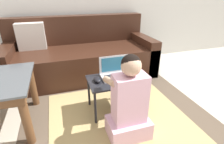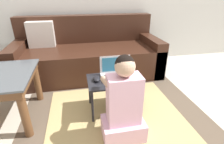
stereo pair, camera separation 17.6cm
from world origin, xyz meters
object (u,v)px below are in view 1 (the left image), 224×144
couch (81,56)px  laptop_desk (114,83)px  computer_mouse (97,80)px  laptop (116,73)px  person_seated (129,104)px

couch → laptop_desk: size_ratio=4.00×
laptop_desk → computer_mouse: 0.18m
couch → laptop: bearing=-76.8°
person_seated → laptop_desk: bearing=90.5°
couch → computer_mouse: size_ratio=18.14×
couch → laptop: 0.98m
laptop → couch: bearing=103.2°
couch → laptop_desk: bearing=-79.9°
couch → person_seated: couch is taller
laptop_desk → computer_mouse: (-0.17, 0.01, 0.07)m
laptop_desk → computer_mouse: size_ratio=4.53×
computer_mouse → person_seated: bearing=-66.3°
laptop → computer_mouse: (-0.21, -0.05, -0.01)m
laptop_desk → person_seated: size_ratio=0.68×
laptop → computer_mouse: size_ratio=2.79×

